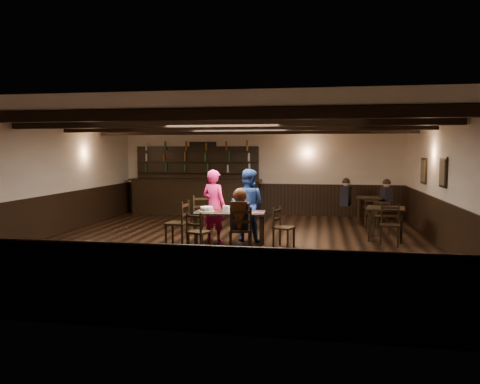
% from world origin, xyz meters
% --- Properties ---
extents(ground, '(10.00, 10.00, 0.00)m').
position_xyz_m(ground, '(0.00, 0.00, 0.00)').
color(ground, black).
rests_on(ground, ground).
extents(room_shell, '(9.02, 10.02, 2.71)m').
position_xyz_m(room_shell, '(0.01, 0.04, 1.75)').
color(room_shell, beige).
rests_on(room_shell, ground).
extents(dining_table, '(1.53, 0.84, 0.75)m').
position_xyz_m(dining_table, '(0.01, -0.22, 0.66)').
color(dining_table, black).
rests_on(dining_table, ground).
extents(chair_near_left, '(0.50, 0.49, 0.83)m').
position_xyz_m(chair_near_left, '(-0.52, -0.98, 0.49)').
color(chair_near_left, black).
rests_on(chair_near_left, ground).
extents(chair_near_right, '(0.54, 0.52, 0.96)m').
position_xyz_m(chair_near_right, '(0.38, -1.01, 0.56)').
color(chair_near_right, black).
rests_on(chair_near_right, ground).
extents(chair_end_left, '(0.46, 0.48, 0.98)m').
position_xyz_m(chair_end_left, '(-1.05, -0.33, 0.57)').
color(chair_end_left, black).
rests_on(chair_end_left, ground).
extents(chair_end_right, '(0.49, 0.50, 0.86)m').
position_xyz_m(chair_end_right, '(1.09, -0.13, 0.50)').
color(chair_end_right, black).
rests_on(chair_end_right, ground).
extents(chair_far_pushed, '(0.59, 0.58, 0.96)m').
position_xyz_m(chair_far_pushed, '(-0.96, 1.18, 0.56)').
color(chair_far_pushed, black).
rests_on(chair_far_pushed, ground).
extents(woman_pink, '(0.70, 0.59, 1.63)m').
position_xyz_m(woman_pink, '(-0.45, 0.27, 0.81)').
color(woman_pink, '#E81C58').
rests_on(woman_pink, ground).
extents(man_blue, '(0.91, 0.78, 1.64)m').
position_xyz_m(man_blue, '(0.29, 0.44, 0.82)').
color(man_blue, navy).
rests_on(man_blue, ground).
extents(seated_person, '(0.36, 0.54, 0.89)m').
position_xyz_m(seated_person, '(0.36, -0.95, 0.86)').
color(seated_person, black).
rests_on(seated_person, ground).
extents(cake, '(0.33, 0.33, 0.10)m').
position_xyz_m(cake, '(-0.49, -0.24, 0.80)').
color(cake, white).
rests_on(cake, dining_table).
extents(plate_stack_a, '(0.15, 0.15, 0.14)m').
position_xyz_m(plate_stack_a, '(-0.05, -0.30, 0.82)').
color(plate_stack_a, white).
rests_on(plate_stack_a, dining_table).
extents(plate_stack_b, '(0.16, 0.16, 0.18)m').
position_xyz_m(plate_stack_b, '(0.23, -0.16, 0.84)').
color(plate_stack_b, white).
rests_on(plate_stack_b, dining_table).
extents(tea_light, '(0.05, 0.05, 0.06)m').
position_xyz_m(tea_light, '(0.10, -0.10, 0.78)').
color(tea_light, '#A5A8AD').
rests_on(tea_light, dining_table).
extents(salt_shaker, '(0.04, 0.04, 0.10)m').
position_xyz_m(salt_shaker, '(0.31, -0.29, 0.80)').
color(salt_shaker, silver).
rests_on(salt_shaker, dining_table).
extents(pepper_shaker, '(0.04, 0.04, 0.09)m').
position_xyz_m(pepper_shaker, '(0.43, -0.24, 0.80)').
color(pepper_shaker, '#A5A8AD').
rests_on(pepper_shaker, dining_table).
extents(drink_glass, '(0.06, 0.06, 0.10)m').
position_xyz_m(drink_glass, '(0.35, -0.08, 0.80)').
color(drink_glass, silver).
rests_on(drink_glass, dining_table).
extents(menu_red, '(0.42, 0.38, 0.00)m').
position_xyz_m(menu_red, '(0.57, -0.24, 0.75)').
color(menu_red, maroon).
rests_on(menu_red, dining_table).
extents(menu_blue, '(0.28, 0.20, 0.00)m').
position_xyz_m(menu_blue, '(0.55, -0.02, 0.75)').
color(menu_blue, '#0F164E').
rests_on(menu_blue, dining_table).
extents(bar_counter, '(4.28, 0.70, 2.20)m').
position_xyz_m(bar_counter, '(-2.09, 4.72, 0.73)').
color(bar_counter, black).
rests_on(bar_counter, ground).
extents(back_table_a, '(0.95, 0.95, 0.75)m').
position_xyz_m(back_table_a, '(3.40, 1.14, 0.65)').
color(back_table_a, black).
rests_on(back_table_a, ground).
extents(back_table_b, '(0.77, 0.77, 0.75)m').
position_xyz_m(back_table_b, '(3.28, 3.65, 0.64)').
color(back_table_b, black).
rests_on(back_table_b, ground).
extents(bg_patron_left, '(0.34, 0.44, 0.80)m').
position_xyz_m(bg_patron_left, '(2.65, 3.85, 0.87)').
color(bg_patron_left, black).
rests_on(bg_patron_left, ground).
extents(bg_patron_right, '(0.32, 0.43, 0.79)m').
position_xyz_m(bg_patron_right, '(3.76, 3.72, 0.86)').
color(bg_patron_right, black).
rests_on(bg_patron_right, ground).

